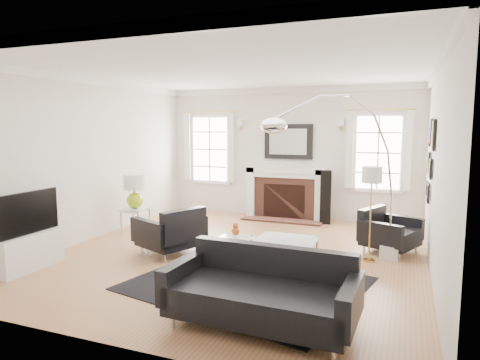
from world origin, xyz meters
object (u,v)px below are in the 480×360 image
at_px(coffee_table, 285,243).
at_px(arc_floor_lamp, 336,171).
at_px(armchair_left, 172,232).
at_px(sofa, 262,293).
at_px(fireplace, 286,194).
at_px(gourd_lamp, 134,189).
at_px(armchair_right, 387,232).

bearing_deg(coffee_table, arc_floor_lamp, 28.63).
distance_m(armchair_left, arc_floor_lamp, 2.66).
bearing_deg(sofa, arc_floor_lamp, 80.69).
relative_size(armchair_left, arc_floor_lamp, 0.46).
bearing_deg(fireplace, armchair_left, -107.00).
bearing_deg(arc_floor_lamp, gourd_lamp, 173.74).
bearing_deg(armchair_right, armchair_left, -156.78).
distance_m(fireplace, coffee_table, 3.19).
height_order(fireplace, armchair_left, fireplace).
xyz_separation_m(coffee_table, gourd_lamp, (-3.04, 0.75, 0.50)).
distance_m(sofa, arc_floor_lamp, 2.44).
xyz_separation_m(sofa, arc_floor_lamp, (0.36, 2.18, 1.02)).
bearing_deg(gourd_lamp, coffee_table, -13.86).
height_order(armchair_left, armchair_right, armchair_left).
distance_m(sofa, armchair_right, 3.28).
bearing_deg(armchair_left, arc_floor_lamp, 9.45).
relative_size(coffee_table, arc_floor_lamp, 0.34).
bearing_deg(arc_floor_lamp, sofa, -99.31).
relative_size(armchair_left, coffee_table, 1.36).
height_order(sofa, gourd_lamp, gourd_lamp).
distance_m(armchair_right, gourd_lamp, 4.41).
relative_size(armchair_left, gourd_lamp, 1.82).
distance_m(armchair_left, armchair_right, 3.38).
relative_size(sofa, armchair_left, 1.67).
relative_size(fireplace, armchair_left, 1.49).
bearing_deg(fireplace, coffee_table, -74.78).
xyz_separation_m(armchair_left, armchair_right, (3.10, 1.33, -0.03)).
bearing_deg(arc_floor_lamp, coffee_table, -151.37).
distance_m(sofa, armchair_left, 2.73).
distance_m(fireplace, armchair_left, 3.27).
relative_size(gourd_lamp, arc_floor_lamp, 0.25).
distance_m(fireplace, sofa, 5.03).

